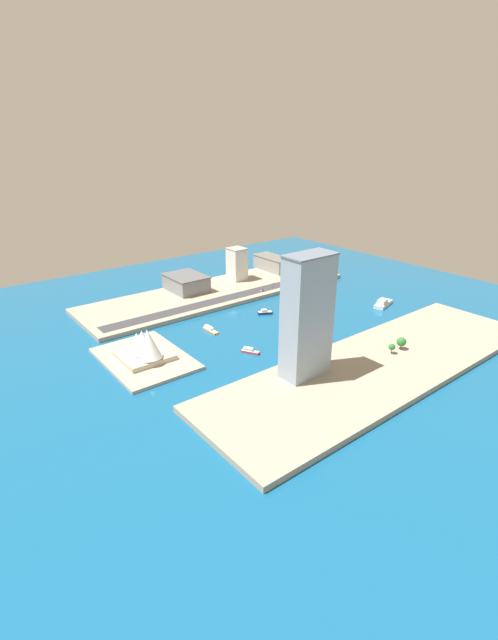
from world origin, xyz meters
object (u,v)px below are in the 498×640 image
object	(u,v)px
warehouse_low_gray	(186,283)
opera_landmark	(145,346)
carpark_squat_concrete	(273,263)
ferry_white_commuter	(383,303)
water_taxi_orange	(210,329)
tower_tall_glass	(307,317)
barge_flat_brown	(316,327)
tugboat_red	(250,351)
hotel_broad_white	(237,264)
traffic_light_waterfront	(273,285)
patrol_launch_navy	(265,312)
ferry_green_doubledeck	(317,289)
sedan_silver	(263,290)
taxi_yellow_cab	(288,284)

from	to	relation	value
warehouse_low_gray	opera_landmark	size ratio (longest dim) A/B	1.18
carpark_squat_concrete	opera_landmark	world-z (taller)	opera_landmark
ferry_white_commuter	water_taxi_orange	size ratio (longest dim) A/B	1.55
ferry_white_commuter	tower_tall_glass	distance (m)	145.76
barge_flat_brown	warehouse_low_gray	bearing A→B (deg)	15.34
barge_flat_brown	tugboat_red	distance (m)	61.44
tower_tall_glass	hotel_broad_white	world-z (taller)	tower_tall_glass
opera_landmark	traffic_light_waterfront	bearing A→B (deg)	-71.47
patrol_launch_navy	hotel_broad_white	size ratio (longest dim) A/B	0.40
ferry_white_commuter	ferry_green_doubledeck	bearing A→B (deg)	16.08
water_taxi_orange	ferry_green_doubledeck	xyz separation A→B (m)	(13.59, -122.05, 1.65)
tower_tall_glass	opera_landmark	bearing A→B (deg)	39.02
warehouse_low_gray	carpark_squat_concrete	size ratio (longest dim) A/B	0.90
barge_flat_brown	tower_tall_glass	xyz separation A→B (m)	(-46.25, 57.86, 36.86)
water_taxi_orange	tower_tall_glass	bearing A→B (deg)	-177.04
ferry_green_doubledeck	warehouse_low_gray	world-z (taller)	warehouse_low_gray
hotel_broad_white	sedan_silver	world-z (taller)	hotel_broad_white
patrol_launch_navy	carpark_squat_concrete	size ratio (longest dim) A/B	0.29
patrol_launch_navy	hotel_broad_white	distance (m)	84.98
hotel_broad_white	ferry_green_doubledeck	bearing A→B (deg)	-148.49
tower_tall_glass	hotel_broad_white	distance (m)	185.62
traffic_light_waterfront	opera_landmark	distance (m)	152.11
water_taxi_orange	traffic_light_waterfront	world-z (taller)	traffic_light_waterfront
ferry_white_commuter	water_taxi_orange	bearing A→B (deg)	72.29
ferry_green_doubledeck	traffic_light_waterfront	world-z (taller)	traffic_light_waterfront
tugboat_red	water_taxi_orange	world-z (taller)	tugboat_red
water_taxi_orange	traffic_light_waterfront	xyz separation A→B (m)	(34.05, -88.29, 6.47)
patrol_launch_navy	taxi_yellow_cab	world-z (taller)	taxi_yellow_cab
tower_tall_glass	sedan_silver	xyz separation A→B (m)	(125.35, -74.17, -33.53)
tower_tall_glass	carpark_squat_concrete	distance (m)	215.10
patrol_launch_navy	traffic_light_waterfront	bearing A→B (deg)	-48.03
ferry_green_doubledeck	hotel_broad_white	world-z (taller)	hotel_broad_white
sedan_silver	ferry_green_doubledeck	bearing A→B (deg)	-117.79
tugboat_red	tower_tall_glass	size ratio (longest dim) A/B	0.18
ferry_white_commuter	warehouse_low_gray	distance (m)	166.64
barge_flat_brown	patrol_launch_navy	xyz separation A→B (m)	(43.77, 10.85, 0.48)
tugboat_red	carpark_squat_concrete	world-z (taller)	carpark_squat_concrete
tower_tall_glass	sedan_silver	bearing A→B (deg)	-30.61
ferry_white_commuter	sedan_silver	world-z (taller)	ferry_white_commuter
tower_tall_glass	opera_landmark	world-z (taller)	tower_tall_glass
taxi_yellow_cab	patrol_launch_navy	bearing A→B (deg)	122.11
ferry_green_doubledeck	sedan_silver	world-z (taller)	ferry_green_doubledeck
barge_flat_brown	water_taxi_orange	distance (m)	75.67
tugboat_red	tower_tall_glass	bearing A→B (deg)	-175.46
sedan_silver	traffic_light_waterfront	xyz separation A→B (m)	(-2.35, -9.51, 3.42)
warehouse_low_gray	taxi_yellow_cab	world-z (taller)	warehouse_low_gray
water_taxi_orange	opera_landmark	distance (m)	58.42
patrol_launch_navy	tower_tall_glass	distance (m)	107.87
tower_tall_glass	traffic_light_waterfront	distance (m)	151.79
sedan_silver	tugboat_red	bearing A→B (deg)	136.03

